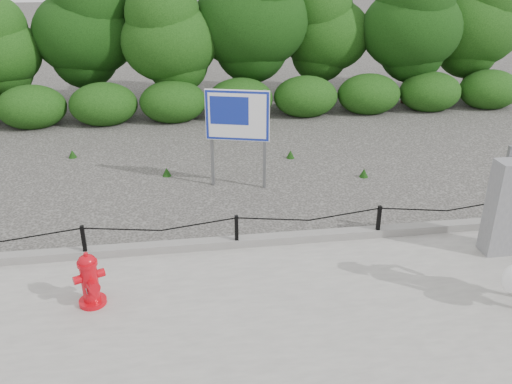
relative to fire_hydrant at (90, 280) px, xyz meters
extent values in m
plane|color=#2D2B28|center=(2.23, 1.29, -0.48)|extent=(90.00, 90.00, 0.00)
cube|color=gray|center=(2.23, -0.71, -0.44)|extent=(14.00, 4.00, 0.08)
cube|color=slate|center=(2.23, 1.34, -0.33)|extent=(14.00, 0.22, 0.14)
cube|color=black|center=(-0.27, 1.29, -0.10)|extent=(0.06, 0.06, 0.60)
cube|color=black|center=(2.23, 1.29, -0.10)|extent=(0.06, 0.06, 0.60)
cube|color=black|center=(4.73, 1.29, -0.10)|extent=(0.06, 0.06, 0.60)
cube|color=black|center=(7.23, 1.29, -0.10)|extent=(0.06, 0.06, 0.60)
cylinder|color=black|center=(-1.52, 1.29, 0.12)|extent=(2.50, 0.02, 0.02)
cylinder|color=black|center=(0.98, 1.29, 0.12)|extent=(2.50, 0.02, 0.02)
cylinder|color=black|center=(3.48, 1.29, 0.12)|extent=(2.50, 0.02, 0.02)
cylinder|color=black|center=(5.98, 1.29, 0.12)|extent=(2.50, 0.02, 0.02)
cylinder|color=black|center=(-3.77, 10.29, 0.38)|extent=(0.18, 0.18, 1.72)
cylinder|color=black|center=(-1.27, 10.69, 0.57)|extent=(0.18, 0.18, 2.11)
ellipsoid|color=#1D5012|center=(-1.27, 10.69, 2.05)|extent=(3.12, 2.70, 3.38)
cylinder|color=black|center=(1.23, 9.89, 0.49)|extent=(0.18, 0.18, 1.94)
ellipsoid|color=#1D5012|center=(1.23, 9.89, 1.85)|extent=(2.88, 2.49, 3.11)
cylinder|color=black|center=(3.73, 10.29, 0.71)|extent=(0.18, 0.18, 2.39)
ellipsoid|color=#1D5012|center=(3.73, 10.29, 2.39)|extent=(3.54, 3.06, 3.83)
cylinder|color=black|center=(6.23, 10.69, 0.48)|extent=(0.18, 0.18, 1.93)
ellipsoid|color=#1D5012|center=(6.23, 10.69, 1.83)|extent=(2.85, 2.47, 3.08)
cylinder|color=black|center=(8.73, 9.89, 0.59)|extent=(0.18, 0.18, 2.15)
ellipsoid|color=#1D5012|center=(8.73, 9.89, 2.10)|extent=(3.18, 2.75, 3.44)
cylinder|color=black|center=(11.03, 10.29, 0.58)|extent=(0.18, 0.18, 2.12)
ellipsoid|color=#1D5012|center=(11.03, 10.29, 2.06)|extent=(3.13, 2.71, 3.39)
cylinder|color=red|center=(0.00, 0.01, -0.37)|extent=(0.52, 0.52, 0.07)
cylinder|color=red|center=(0.00, 0.01, -0.04)|extent=(0.32, 0.32, 0.59)
cylinder|color=red|center=(0.00, 0.01, 0.28)|extent=(0.38, 0.38, 0.05)
ellipsoid|color=red|center=(0.00, 0.01, 0.31)|extent=(0.33, 0.33, 0.19)
cylinder|color=red|center=(0.00, 0.01, 0.41)|extent=(0.09, 0.09, 0.05)
cylinder|color=red|center=(-0.15, -0.06, 0.06)|extent=(0.15, 0.15, 0.12)
cylinder|color=red|center=(0.15, 0.08, 0.06)|extent=(0.15, 0.15, 0.12)
cylinder|color=red|center=(0.07, -0.15, -0.01)|extent=(0.20, 0.19, 0.16)
cylinder|color=slate|center=(-0.04, -0.13, -0.10)|extent=(0.01, 0.06, 0.13)
cube|color=gray|center=(6.59, 0.52, 0.41)|extent=(0.62, 0.36, 1.63)
cube|color=slate|center=(6.59, 0.75, 0.50)|extent=(0.07, 0.07, 1.80)
cube|color=slate|center=(2.04, 4.15, 0.58)|extent=(0.08, 0.08, 2.13)
cube|color=slate|center=(3.11, 3.84, 0.58)|extent=(0.08, 0.08, 2.13)
cube|color=white|center=(2.56, 3.95, 1.12)|extent=(1.29, 0.41, 1.07)
cube|color=#142796|center=(2.56, 3.93, 1.12)|extent=(1.26, 0.36, 1.03)
cube|color=#142796|center=(2.40, 3.97, 1.22)|extent=(0.77, 0.22, 0.59)
camera|label=1|loc=(1.40, -6.68, 4.33)|focal=38.00mm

